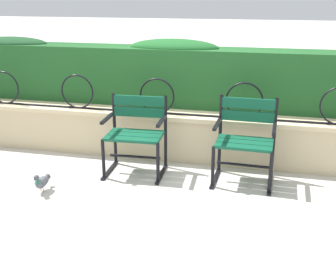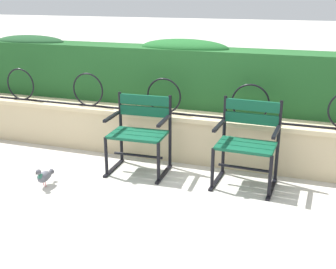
{
  "view_description": "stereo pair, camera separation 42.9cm",
  "coord_description": "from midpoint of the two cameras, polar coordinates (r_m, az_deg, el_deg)",
  "views": [
    {
      "loc": [
        0.94,
        -3.81,
        1.9
      ],
      "look_at": [
        0.0,
        0.15,
        0.55
      ],
      "focal_mm": 45.67,
      "sensor_mm": 36.0,
      "label": 1
    },
    {
      "loc": [
        1.35,
        -3.69,
        1.9
      ],
      "look_at": [
        0.0,
        0.15,
        0.55
      ],
      "focal_mm": 45.67,
      "sensor_mm": 36.0,
      "label": 2
    }
  ],
  "objects": [
    {
      "name": "park_chair_right",
      "position": [
        4.46,
        13.3,
        -0.87
      ],
      "size": [
        0.63,
        0.54,
        0.88
      ],
      "color": "#0F4C33",
      "rests_on": "ground"
    },
    {
      "name": "stone_wall",
      "position": [
        5.09,
        5.34,
        -0.28
      ],
      "size": [
        8.17,
        0.41,
        0.56
      ],
      "color": "#C6B289",
      "rests_on": "ground"
    },
    {
      "name": "hedge_row",
      "position": [
        5.33,
        6.29,
        7.84
      ],
      "size": [
        8.0,
        0.5,
        0.81
      ],
      "color": "#1E5123",
      "rests_on": "stone_wall"
    },
    {
      "name": "park_chair_left",
      "position": [
        4.69,
        -1.15,
        0.48
      ],
      "size": [
        0.66,
        0.55,
        0.84
      ],
      "color": "#0F4C33",
      "rests_on": "ground"
    },
    {
      "name": "ground_plane",
      "position": [
        4.36,
        2.18,
        -7.5
      ],
      "size": [
        60.0,
        60.0,
        0.0
      ],
      "primitive_type": "plane",
      "color": "#BCB7AD"
    },
    {
      "name": "pigeon_near_chairs",
      "position": [
        4.53,
        -13.63,
        -5.46
      ],
      "size": [
        0.11,
        0.29,
        0.22
      ],
      "color": "#5B5B66",
      "rests_on": "ground"
    },
    {
      "name": "iron_arch_fence",
      "position": [
        4.95,
        2.43,
        4.77
      ],
      "size": [
        7.61,
        0.02,
        0.42
      ],
      "color": "black",
      "rests_on": "stone_wall"
    }
  ]
}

